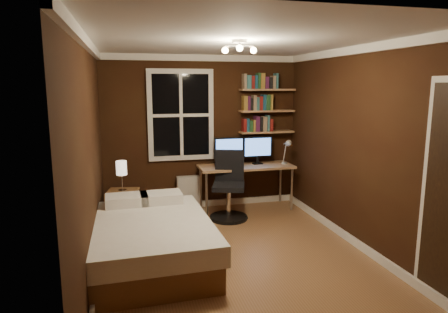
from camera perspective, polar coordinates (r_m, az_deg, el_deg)
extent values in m
plane|color=brown|center=(4.93, 1.69, -14.11)|extent=(4.20, 4.20, 0.00)
cube|color=black|center=(6.59, -3.15, 3.39)|extent=(3.20, 0.04, 2.50)
cube|color=black|center=(4.41, -18.67, -0.51)|extent=(0.04, 4.20, 2.50)
cube|color=black|center=(5.22, 18.95, 1.06)|extent=(0.04, 4.20, 2.50)
cube|color=white|center=(4.52, 1.86, 16.18)|extent=(3.20, 4.20, 0.02)
cube|color=white|center=(6.47, -6.18, 5.89)|extent=(1.06, 0.06, 1.46)
cube|color=#A3794F|center=(6.76, 6.10, 3.52)|extent=(0.92, 0.22, 0.03)
cube|color=#A3794F|center=(6.72, 6.15, 6.48)|extent=(0.92, 0.22, 0.03)
cube|color=#A3794F|center=(6.71, 6.21, 9.46)|extent=(0.92, 0.22, 0.03)
cube|color=brown|center=(4.77, -10.45, -13.22)|extent=(1.34, 1.87, 0.29)
cube|color=white|center=(4.68, -10.56, -10.34)|extent=(1.42, 1.93, 0.22)
cube|color=white|center=(5.29, -13.73, -6.06)|extent=(0.54, 0.38, 0.13)
cube|color=white|center=(5.32, -8.99, -5.80)|extent=(0.54, 0.38, 0.13)
cube|color=brown|center=(5.99, -14.19, -7.23)|extent=(0.50, 0.50, 0.53)
cube|color=silver|center=(6.63, -5.11, -5.17)|extent=(0.37, 0.13, 0.55)
cube|color=#A3794F|center=(6.53, 3.16, -1.44)|extent=(1.54, 0.58, 0.04)
cylinder|color=beige|center=(6.22, -2.50, -5.51)|extent=(0.04, 0.04, 0.69)
cylinder|color=beige|center=(6.63, 9.66, -4.65)|extent=(0.04, 0.04, 0.69)
cylinder|color=beige|center=(6.69, -3.35, -4.39)|extent=(0.04, 0.04, 0.69)
cylinder|color=beige|center=(7.08, 8.06, -3.66)|extent=(0.04, 0.04, 0.69)
cylinder|color=black|center=(6.19, 0.67, -8.70)|extent=(0.57, 0.57, 0.05)
cylinder|color=silver|center=(6.12, 0.67, -6.57)|extent=(0.06, 0.06, 0.43)
cube|color=black|center=(6.05, 0.68, -4.29)|extent=(0.59, 0.59, 0.07)
cube|color=black|center=(6.19, 0.79, -1.28)|extent=(0.44, 0.19, 0.49)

